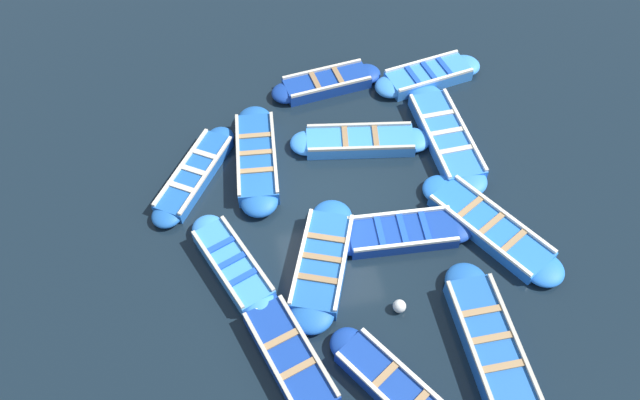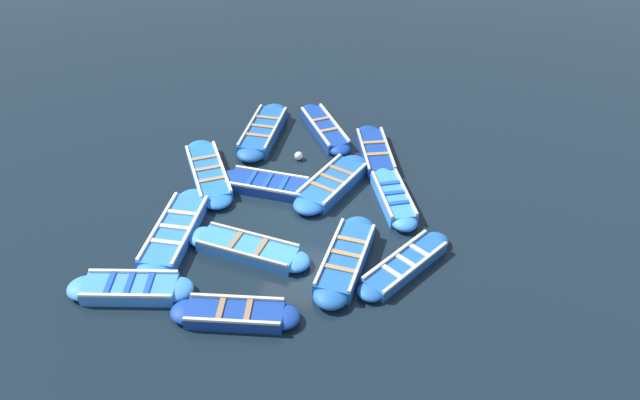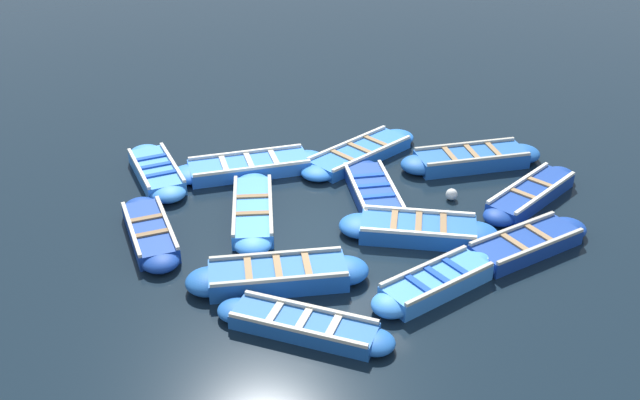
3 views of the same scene
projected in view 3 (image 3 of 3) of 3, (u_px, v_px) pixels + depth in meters
ground_plane at (347, 234)px, 16.41m from camera, size 120.00×120.00×0.00m
boat_end_of_row at (249, 167)px, 18.86m from camera, size 1.17×4.01×0.39m
boat_mid_row at (150, 232)px, 16.16m from camera, size 3.23×1.24×0.39m
boat_tucked at (526, 245)px, 15.74m from camera, size 1.85×3.41×0.39m
boat_stern_in at (418, 230)px, 16.22m from camera, size 2.11×3.57×0.42m
boat_bow_out at (436, 283)px, 14.53m from camera, size 1.89×3.13×0.42m
boat_drifting at (278, 276)px, 14.71m from camera, size 1.18×3.69×0.46m
boat_broadside at (360, 154)px, 19.53m from camera, size 2.76×3.78×0.37m
boat_outer_left at (373, 191)px, 17.78m from camera, size 3.38×1.08×0.36m
boat_outer_right at (304, 326)px, 13.46m from camera, size 2.41×3.24×0.35m
boat_far_corner at (253, 211)px, 16.95m from camera, size 3.64×1.33×0.39m
boat_inner_gap at (156, 172)px, 18.60m from camera, size 3.30×1.47×0.40m
boat_centre at (471, 159)px, 19.18m from camera, size 1.02×3.77×0.44m
boat_alongside at (531, 195)px, 17.59m from camera, size 2.54×3.31×0.40m
buoy_orange_near at (452, 194)px, 17.67m from camera, size 0.28×0.28×0.28m
buoy_yellow_far at (485, 264)px, 15.10m from camera, size 0.33×0.33×0.33m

